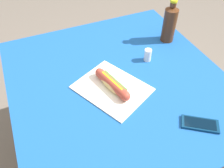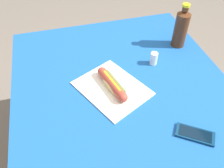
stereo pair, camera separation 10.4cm
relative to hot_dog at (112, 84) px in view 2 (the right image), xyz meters
name	(u,v)px [view 2 (the right image)]	position (x,y,z in m)	size (l,w,h in m)	color
ground_plane	(118,157)	(-0.04, 0.05, -0.76)	(6.00, 6.00, 0.00)	#6B6056
dining_table	(120,99)	(-0.04, 0.05, -0.16)	(1.05, 0.98, 0.72)	brown
paper_wrapper	(112,88)	(0.00, 0.00, -0.03)	(0.30, 0.24, 0.01)	silver
hot_dog	(112,84)	(0.00, 0.00, 0.00)	(0.22, 0.09, 0.05)	#DBB26B
cell_phone	(195,134)	(0.31, 0.24, -0.02)	(0.13, 0.15, 0.01)	#0A2D4C
soda_bottle	(181,28)	(-0.23, 0.43, 0.07)	(0.07, 0.07, 0.24)	#4C2814
salt_shaker	(154,58)	(-0.12, 0.24, 0.00)	(0.04, 0.04, 0.06)	silver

